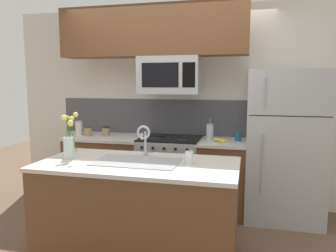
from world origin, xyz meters
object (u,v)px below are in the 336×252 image
object	(u,v)px
stove_range	(170,173)
sink_faucet	(144,136)
coffee_tin	(238,136)
storage_jar_medium	(88,131)
storage_jar_short	(106,131)
microwave	(170,75)
refrigerator	(284,146)
storage_jar_tall	(79,128)
banana_bunch	(220,140)
drinking_glass	(189,158)
french_press	(210,132)
flower_vase	(69,143)

from	to	relation	value
stove_range	sink_faucet	world-z (taller)	sink_faucet
coffee_tin	sink_faucet	distance (m)	1.38
storage_jar_medium	coffee_tin	bearing A→B (deg)	1.69
storage_jar_short	coffee_tin	xyz separation A→B (m)	(1.72, 0.04, -0.01)
microwave	refrigerator	xyz separation A→B (m)	(1.37, 0.04, -0.82)
storage_jar_tall	refrigerator	bearing A→B (deg)	0.37
sink_faucet	storage_jar_short	bearing A→B (deg)	129.75
refrigerator	coffee_tin	world-z (taller)	refrigerator
banana_bunch	coffee_tin	xyz separation A→B (m)	(0.20, 0.11, 0.03)
stove_range	drinking_glass	bearing A→B (deg)	-69.24
french_press	sink_faucet	xyz separation A→B (m)	(-0.50, -1.09, 0.10)
refrigerator	drinking_glass	distance (m)	1.52
microwave	french_press	size ratio (longest dim) A/B	2.79
refrigerator	storage_jar_tall	distance (m)	2.64
storage_jar_tall	storage_jar_medium	size ratio (longest dim) A/B	1.61
stove_range	refrigerator	bearing A→B (deg)	0.84
storage_jar_medium	banana_bunch	distance (m)	1.77
banana_bunch	flower_vase	xyz separation A→B (m)	(-1.31, -1.20, 0.12)
storage_jar_medium	sink_faucet	distance (m)	1.52
storage_jar_short	drinking_glass	distance (m)	1.80
storage_jar_short	sink_faucet	size ratio (longest dim) A/B	0.40
storage_jar_short	banana_bunch	xyz separation A→B (m)	(1.52, -0.07, -0.04)
banana_bunch	storage_jar_medium	bearing A→B (deg)	178.32
coffee_tin	storage_jar_medium	bearing A→B (deg)	-178.31
storage_jar_tall	french_press	xyz separation A→B (m)	(1.76, 0.06, 0.00)
microwave	banana_bunch	xyz separation A→B (m)	(0.63, -0.04, -0.77)
microwave	refrigerator	distance (m)	1.60
microwave	french_press	bearing A→B (deg)	9.37
storage_jar_medium	flower_vase	distance (m)	1.34
refrigerator	storage_jar_tall	bearing A→B (deg)	-179.63
storage_jar_short	french_press	bearing A→B (deg)	1.90
banana_bunch	flower_vase	distance (m)	1.78
storage_jar_tall	french_press	world-z (taller)	french_press
refrigerator	stove_range	bearing A→B (deg)	-179.16
storage_jar_tall	flower_vase	world-z (taller)	flower_vase
coffee_tin	sink_faucet	xyz separation A→B (m)	(-0.85, -1.08, 0.14)
refrigerator	banana_bunch	size ratio (longest dim) A/B	9.23
stove_range	drinking_glass	distance (m)	1.37
storage_jar_tall	flower_vase	xyz separation A→B (m)	(0.59, -1.26, 0.05)
banana_bunch	coffee_tin	world-z (taller)	coffee_tin
refrigerator	banana_bunch	xyz separation A→B (m)	(-0.74, -0.08, 0.05)
storage_jar_short	drinking_glass	size ratio (longest dim) A/B	1.09
stove_range	drinking_glass	xyz separation A→B (m)	(0.45, -1.20, 0.50)
microwave	flower_vase	bearing A→B (deg)	-118.65
microwave	storage_jar_tall	size ratio (longest dim) A/B	3.89
storage_jar_tall	flower_vase	bearing A→B (deg)	-64.77
stove_range	french_press	xyz separation A→B (m)	(0.49, 0.06, 0.55)
coffee_tin	drinking_glass	distance (m)	1.30
drinking_glass	stove_range	bearing A→B (deg)	110.76
storage_jar_short	refrigerator	bearing A→B (deg)	0.14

